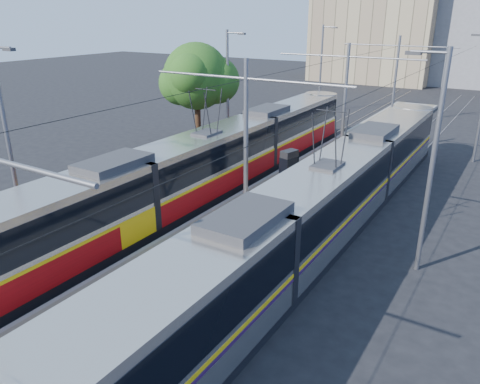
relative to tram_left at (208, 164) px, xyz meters
The scene contains 12 objects.
ground 10.89m from the tram_left, 70.44° to the right, with size 160.00×160.00×0.00m, color black.
platform 7.91m from the tram_left, 62.34° to the left, with size 4.00×50.00×0.30m, color gray.
tactile_strip_left 7.33m from the tram_left, 72.62° to the left, with size 0.70×50.00×0.01m, color gray.
tactile_strip_right 8.64m from the tram_left, 53.68° to the left, with size 0.70×50.00×0.01m, color gray.
rails 7.94m from the tram_left, 62.34° to the left, with size 8.71×70.00×0.03m.
tram_left is the anchor object (origin of this frame).
tram_right 7.43m from the tram_left, 14.28° to the right, with size 2.43×31.26×5.50m.
catenary 6.09m from the tram_left, 48.18° to the left, with size 9.20×70.00×7.00m.
street_lamps 11.71m from the tram_left, 71.67° to the left, with size 15.18×38.22×8.00m.
shelter 4.25m from the tram_left, 35.55° to the left, with size 0.79×1.04×2.05m.
tree 10.02m from the tram_left, 127.55° to the left, with size 4.96×4.59×7.21m.
building_left 50.55m from the tram_left, 97.31° to the left, with size 16.32×12.24×13.91m.
Camera 1 is at (9.99, -8.52, 8.97)m, focal length 35.00 mm.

